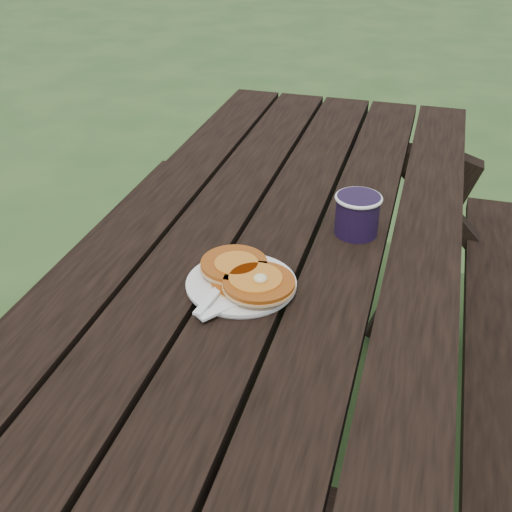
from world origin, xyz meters
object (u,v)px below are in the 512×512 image
(pancake_stack, at_px, (247,276))
(coffee_cup, at_px, (357,212))
(plate, at_px, (241,284))
(picnic_table, at_px, (277,364))

(pancake_stack, relative_size, coffee_cup, 1.93)
(coffee_cup, bearing_deg, plate, -123.89)
(pancake_stack, height_order, coffee_cup, coffee_cup)
(picnic_table, height_order, plate, plate)
(pancake_stack, bearing_deg, picnic_table, 89.10)
(pancake_stack, xyz_separation_m, coffee_cup, (0.16, 0.25, 0.02))
(picnic_table, xyz_separation_m, pancake_stack, (-0.00, -0.23, 0.41))
(coffee_cup, bearing_deg, picnic_table, -171.40)
(plate, bearing_deg, coffee_cup, 56.11)
(plate, relative_size, pancake_stack, 1.05)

